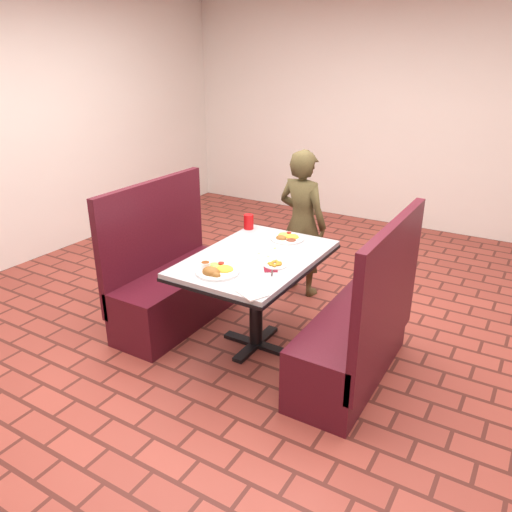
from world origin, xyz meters
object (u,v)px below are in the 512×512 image
booth_bench_left (173,284)px  red_tumbler (249,222)px  plantain_plate (275,264)px  diner_person (302,223)px  booth_bench_right (357,337)px  far_dinner_plate (288,237)px  near_dinner_plate (216,269)px  dining_table (256,268)px

booth_bench_left → red_tumbler: 0.81m
plantain_plate → red_tumbler: 0.80m
diner_person → red_tumbler: (-0.22, -0.57, 0.14)m
booth_bench_left → booth_bench_right: bearing=0.0°
booth_bench_right → plantain_plate: bearing=-172.0°
far_dinner_plate → near_dinner_plate: bearing=-97.6°
booth_bench_right → far_dinner_plate: 0.98m
booth_bench_right → diner_person: (-0.94, 1.05, 0.34)m
diner_person → far_dinner_plate: 0.66m
near_dinner_plate → red_tumbler: 0.92m
near_dinner_plate → far_dinner_plate: 0.82m
near_dinner_plate → red_tumbler: (-0.29, 0.87, 0.03)m
booth_bench_left → red_tumbler: bearing=47.8°
near_dinner_plate → plantain_plate: (0.28, 0.31, -0.02)m
far_dinner_plate → red_tumbler: (-0.40, 0.06, 0.04)m
plantain_plate → booth_bench_right: bearing=8.0°
dining_table → red_tumbler: 0.62m
far_dinner_plate → red_tumbler: bearing=171.0°
booth_bench_left → far_dinner_plate: booth_bench_left is taller
booth_bench_right → diner_person: diner_person is taller
booth_bench_left → near_dinner_plate: size_ratio=4.15×
near_dinner_plate → plantain_plate: 0.41m
dining_table → plantain_plate: bearing=-22.3°
near_dinner_plate → plantain_plate: size_ratio=1.81×
booth_bench_right → diner_person: size_ratio=0.89×
diner_person → far_dinner_plate: bearing=115.0°
dining_table → diner_person: 1.06m
dining_table → plantain_plate: (0.20, -0.08, 0.11)m
near_dinner_plate → diner_person: bearing=92.8°
far_dinner_plate → plantain_plate: (0.17, -0.50, -0.01)m
dining_table → booth_bench_right: 0.86m
booth_bench_left → plantain_plate: 1.09m
far_dinner_plate → red_tumbler: 0.40m
dining_table → plantain_plate: 0.24m
dining_table → diner_person: bearing=97.7°
dining_table → near_dinner_plate: (-0.07, -0.39, 0.13)m
plantain_plate → diner_person: bearing=107.0°
booth_bench_right → red_tumbler: booth_bench_right is taller
dining_table → far_dinner_plate: size_ratio=4.68×
dining_table → booth_bench_left: bearing=180.0°
diner_person → dining_table: bearing=107.0°
booth_bench_right → red_tumbler: (-1.16, 0.48, 0.48)m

